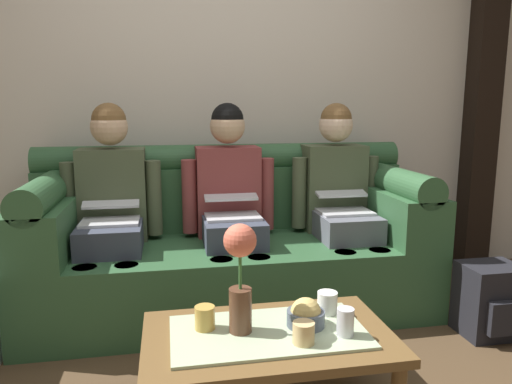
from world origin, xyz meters
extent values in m
cube|color=beige|center=(0.00, 1.70, 1.45)|extent=(6.00, 0.12, 2.90)
cube|color=black|center=(1.90, 1.58, 1.45)|extent=(0.20, 0.20, 2.90)
cube|color=#2D5633|center=(0.00, 1.10, 0.21)|extent=(2.30, 0.88, 0.42)
cube|color=#2D5633|center=(0.00, 1.43, 0.62)|extent=(2.30, 0.22, 0.40)
cylinder|color=#2D5633|center=(0.00, 1.43, 0.87)|extent=(2.30, 0.18, 0.18)
cube|color=#2D5633|center=(-1.01, 1.10, 0.56)|extent=(0.28, 0.88, 0.28)
cylinder|color=#2D5633|center=(-1.01, 1.10, 0.74)|extent=(0.18, 0.88, 0.18)
cube|color=#2D5633|center=(1.01, 1.10, 0.56)|extent=(0.28, 0.88, 0.28)
cylinder|color=#2D5633|center=(1.01, 1.10, 0.74)|extent=(0.18, 0.88, 0.18)
cube|color=#383D4C|center=(-0.68, 1.04, 0.49)|extent=(0.34, 0.40, 0.15)
cylinder|color=#383D4C|center=(-0.78, 0.78, 0.21)|extent=(0.12, 0.12, 0.42)
cylinder|color=#383D4C|center=(-0.58, 0.78, 0.21)|extent=(0.12, 0.12, 0.42)
cube|color=#475138|center=(-0.68, 1.28, 0.69)|extent=(0.38, 0.22, 0.54)
cylinder|color=#475138|center=(-0.91, 1.24, 0.67)|extent=(0.09, 0.09, 0.44)
cylinder|color=#475138|center=(-0.44, 1.24, 0.67)|extent=(0.09, 0.09, 0.44)
sphere|color=tan|center=(-0.68, 1.26, 1.08)|extent=(0.21, 0.21, 0.21)
sphere|color=brown|center=(-0.68, 1.26, 1.12)|extent=(0.19, 0.19, 0.19)
cube|color=silver|center=(-0.68, 1.06, 0.58)|extent=(0.31, 0.22, 0.02)
cube|color=silver|center=(-0.68, 1.21, 0.68)|extent=(0.31, 0.20, 0.09)
cube|color=black|center=(-0.68, 1.20, 0.68)|extent=(0.27, 0.17, 0.07)
cube|color=#383D4C|center=(0.00, 1.04, 0.49)|extent=(0.34, 0.40, 0.15)
cylinder|color=#383D4C|center=(-0.10, 0.78, 0.21)|extent=(0.12, 0.12, 0.42)
cylinder|color=#383D4C|center=(0.10, 0.78, 0.21)|extent=(0.12, 0.12, 0.42)
cube|color=brown|center=(0.00, 1.28, 0.69)|extent=(0.38, 0.22, 0.54)
cylinder|color=brown|center=(-0.23, 1.24, 0.67)|extent=(0.09, 0.09, 0.44)
cylinder|color=brown|center=(0.23, 1.24, 0.67)|extent=(0.09, 0.09, 0.44)
sphere|color=tan|center=(0.00, 1.26, 1.08)|extent=(0.21, 0.21, 0.21)
sphere|color=black|center=(0.00, 1.26, 1.12)|extent=(0.19, 0.19, 0.19)
cube|color=silver|center=(0.00, 1.06, 0.58)|extent=(0.31, 0.22, 0.02)
cube|color=silver|center=(0.00, 1.19, 0.69)|extent=(0.31, 0.21, 0.06)
cube|color=black|center=(0.00, 1.18, 0.69)|extent=(0.27, 0.18, 0.04)
cube|color=#595B66|center=(0.68, 1.04, 0.49)|extent=(0.34, 0.40, 0.15)
cylinder|color=#595B66|center=(0.58, 0.78, 0.21)|extent=(0.12, 0.12, 0.42)
cylinder|color=#595B66|center=(0.78, 0.78, 0.21)|extent=(0.12, 0.12, 0.42)
cube|color=#475138|center=(0.68, 1.28, 0.69)|extent=(0.38, 0.22, 0.54)
cylinder|color=#475138|center=(0.44, 1.24, 0.67)|extent=(0.09, 0.09, 0.44)
cylinder|color=#475138|center=(0.91, 1.24, 0.67)|extent=(0.09, 0.09, 0.44)
sphere|color=beige|center=(0.68, 1.26, 1.08)|extent=(0.21, 0.21, 0.21)
sphere|color=brown|center=(0.68, 1.26, 1.12)|extent=(0.19, 0.19, 0.19)
cube|color=silver|center=(0.68, 1.06, 0.58)|extent=(0.31, 0.22, 0.02)
cube|color=silver|center=(0.68, 1.19, 0.69)|extent=(0.31, 0.21, 0.06)
cube|color=black|center=(0.68, 1.18, 0.69)|extent=(0.27, 0.18, 0.05)
cube|color=brown|center=(0.00, 0.08, 0.32)|extent=(0.95, 0.57, 0.04)
cube|color=#B2C69E|center=(0.00, 0.08, 0.35)|extent=(0.74, 0.40, 0.01)
cylinder|color=brown|center=(-0.43, 0.32, 0.15)|extent=(0.06, 0.06, 0.31)
cylinder|color=brown|center=(0.43, 0.32, 0.15)|extent=(0.06, 0.06, 0.31)
cylinder|color=brown|center=(-0.11, 0.10, 0.44)|extent=(0.09, 0.09, 0.17)
cylinder|color=#3D7538|center=(-0.11, 0.10, 0.60)|extent=(0.01, 0.01, 0.14)
sphere|color=#E0664C|center=(-0.11, 0.10, 0.71)|extent=(0.12, 0.12, 0.12)
cylinder|color=#4C5666|center=(0.15, 0.10, 0.38)|extent=(0.15, 0.15, 0.06)
sphere|color=#D8B766|center=(0.15, 0.10, 0.41)|extent=(0.12, 0.12, 0.12)
cylinder|color=silver|center=(0.28, -0.01, 0.41)|extent=(0.06, 0.06, 0.11)
cylinder|color=white|center=(0.27, 0.19, 0.40)|extent=(0.08, 0.08, 0.09)
cylinder|color=#DBB77A|center=(0.10, -0.04, 0.39)|extent=(0.08, 0.08, 0.08)
cylinder|color=gold|center=(-0.24, 0.14, 0.40)|extent=(0.08, 0.08, 0.09)
cube|color=black|center=(1.29, 0.53, 0.19)|extent=(0.30, 0.24, 0.38)
cube|color=black|center=(1.29, 0.39, 0.15)|extent=(0.21, 0.05, 0.17)
camera|label=1|loc=(-0.36, -1.59, 1.20)|focal=33.54mm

